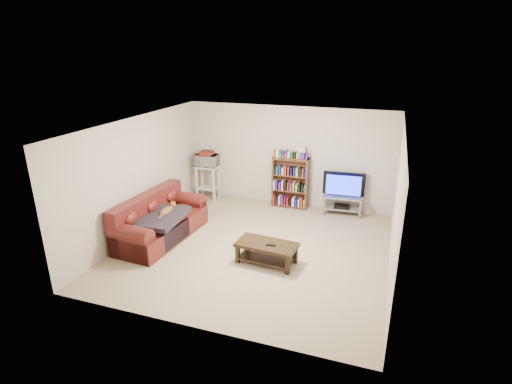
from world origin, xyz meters
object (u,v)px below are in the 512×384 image
at_px(sofa, 158,223).
at_px(coffee_table, 267,249).
at_px(bookshelf, 290,182).
at_px(tv_stand, 342,202).

height_order(sofa, coffee_table, sofa).
height_order(sofa, bookshelf, bookshelf).
bearing_deg(tv_stand, bookshelf, 174.25).
bearing_deg(tv_stand, sofa, -147.67).
bearing_deg(bookshelf, coffee_table, -83.85).
bearing_deg(coffee_table, bookshelf, 100.90).
height_order(coffee_table, tv_stand, tv_stand).
relative_size(sofa, tv_stand, 2.40).
relative_size(sofa, bookshelf, 1.74).
relative_size(coffee_table, tv_stand, 1.23).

